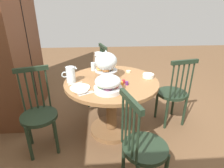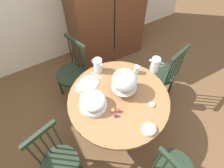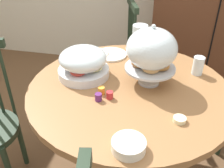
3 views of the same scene
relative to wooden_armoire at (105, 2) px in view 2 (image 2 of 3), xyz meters
The scene contains 21 objects.
ground_plane 1.90m from the wooden_armoire, 112.33° to the right, with size 10.00×10.00×0.00m, color brown.
wooden_armoire is the anchor object (origin of this frame).
dining_table 1.58m from the wooden_armoire, 112.59° to the right, with size 1.13×1.13×0.74m.
windsor_chair_by_cabinet 1.32m from the wooden_armoire, 77.65° to the right, with size 0.42×0.42×0.97m.
windsor_chair_facing_door 1.14m from the wooden_armoire, 145.71° to the right, with size 0.43×0.43×0.97m.
windsor_chair_far_side 2.21m from the wooden_armoire, 131.34° to the right, with size 0.42×0.42×0.97m.
pastry_stand_with_dome 1.42m from the wooden_armoire, 109.76° to the right, with size 0.28×0.28×0.34m.
fruit_platter_covered 1.60m from the wooden_armoire, 122.81° to the right, with size 0.30×0.30×0.18m.
orange_juice_pitcher 1.25m from the wooden_armoire, 89.60° to the right, with size 0.17×0.13×0.20m.
milk_pitcher 1.10m from the wooden_armoire, 122.70° to the right, with size 0.10×0.18×0.19m.
china_plate_large 1.31m from the wooden_armoire, 126.57° to the right, with size 0.22×0.22×0.01m, color white.
china_plate_small 1.38m from the wooden_armoire, 129.07° to the right, with size 0.15×0.15×0.01m, color white.
cereal_bowl 1.94m from the wooden_armoire, 105.31° to the right, with size 0.14×0.14×0.04m, color white.
drinking_glass 1.20m from the wooden_armoire, 100.02° to the right, with size 0.06×0.06×0.11m, color silver.
butter_dish 1.68m from the wooden_armoire, 100.66° to the right, with size 0.06×0.06×0.02m, color beige.
jam_jar_strawberry 1.68m from the wooden_armoire, 113.38° to the right, with size 0.04×0.04×0.04m, color #B7282D.
jam_jar_apricot 1.68m from the wooden_armoire, 115.45° to the right, with size 0.04×0.04×0.04m, color orange.
jam_jar_grape 1.73m from the wooden_armoire, 114.58° to the right, with size 0.04×0.04×0.04m, color #5B2366.
table_knife 1.44m from the wooden_armoire, 129.02° to the right, with size 0.17×0.01×0.01m, color silver.
dinner_fork 1.47m from the wooden_armoire, 129.49° to the right, with size 0.17×0.01×0.01m, color silver.
soup_spoon 1.19m from the wooden_armoire, 123.59° to the right, with size 0.17×0.01×0.01m, color silver.
Camera 2 is at (-0.63, -0.94, 2.68)m, focal length 33.50 mm.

